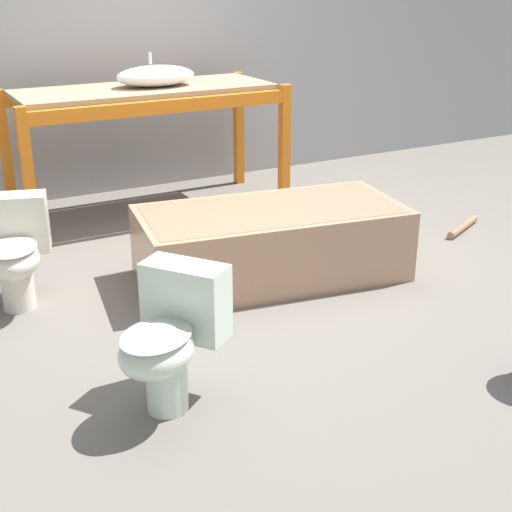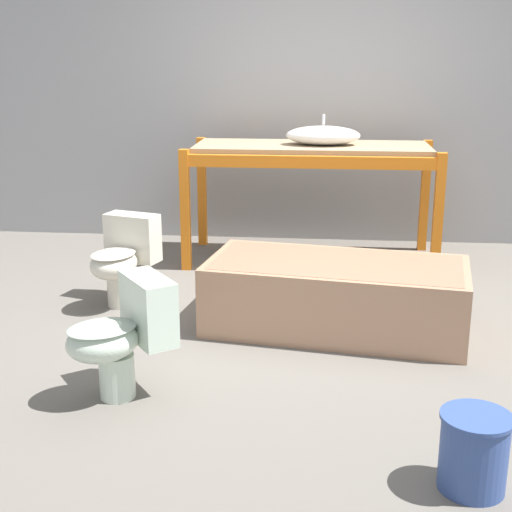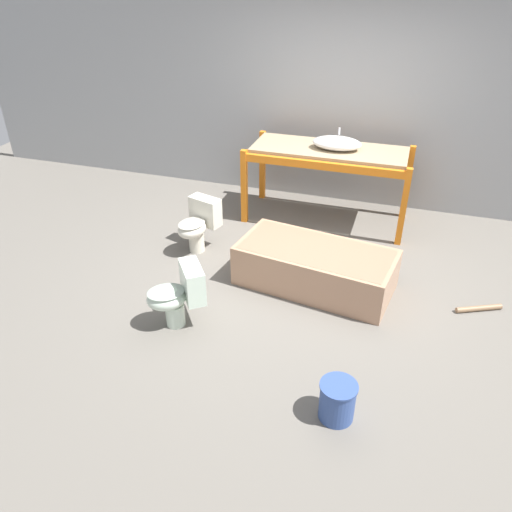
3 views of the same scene
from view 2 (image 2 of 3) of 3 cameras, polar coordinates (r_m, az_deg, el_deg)
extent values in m
plane|color=#666059|center=(4.52, 4.26, -5.13)|extent=(12.00, 12.00, 0.00)
cube|color=#9EA0A3|center=(6.30, 5.06, 15.71)|extent=(10.80, 0.08, 3.20)
cube|color=orange|center=(5.46, -5.68, 3.64)|extent=(0.07, 0.07, 0.93)
cube|color=orange|center=(5.42, 14.35, 3.13)|extent=(0.07, 0.07, 0.93)
cube|color=orange|center=(6.18, -4.34, 5.14)|extent=(0.07, 0.07, 0.93)
cube|color=orange|center=(6.15, 13.34, 4.70)|extent=(0.07, 0.07, 0.93)
cube|color=orange|center=(5.29, 4.40, 7.51)|extent=(1.89, 0.06, 0.09)
cube|color=orange|center=(6.03, 4.56, 8.56)|extent=(1.89, 0.06, 0.09)
cube|color=#998466|center=(5.65, 4.50, 8.70)|extent=(1.82, 0.69, 0.04)
ellipsoid|color=white|center=(5.63, 5.39, 9.59)|extent=(0.58, 0.35, 0.15)
cylinder|color=silver|center=(5.71, 5.43, 10.83)|extent=(0.02, 0.02, 0.08)
cube|color=tan|center=(4.34, 6.41, -3.17)|extent=(1.63, 0.96, 0.42)
cube|color=#977056|center=(4.30, 6.46, -1.58)|extent=(1.54, 0.86, 0.17)
cylinder|color=silver|center=(3.58, -11.05, -9.38)|extent=(0.17, 0.17, 0.22)
ellipsoid|color=silver|center=(3.48, -12.17, -6.70)|extent=(0.45, 0.44, 0.19)
ellipsoid|color=#A3B3A3|center=(3.46, -12.24, -5.66)|extent=(0.43, 0.42, 0.03)
cube|color=silver|center=(3.52, -8.59, -4.17)|extent=(0.34, 0.38, 0.32)
cylinder|color=silver|center=(4.81, -10.79, -2.66)|extent=(0.17, 0.17, 0.22)
ellipsoid|color=silver|center=(4.71, -11.32, -0.64)|extent=(0.37, 0.42, 0.19)
ellipsoid|color=#B3AF9F|center=(4.69, -11.36, 0.16)|extent=(0.35, 0.40, 0.03)
cube|color=silver|center=(4.87, -9.84, 1.47)|extent=(0.39, 0.26, 0.32)
cylinder|color=#334C8C|center=(2.95, 17.02, -14.77)|extent=(0.26, 0.26, 0.31)
cylinder|color=#334C8C|center=(2.87, 17.27, -12.23)|extent=(0.28, 0.28, 0.02)
camera|label=1|loc=(1.99, -65.63, 9.10)|focal=50.00mm
camera|label=3|loc=(1.52, 123.09, 51.18)|focal=35.00mm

